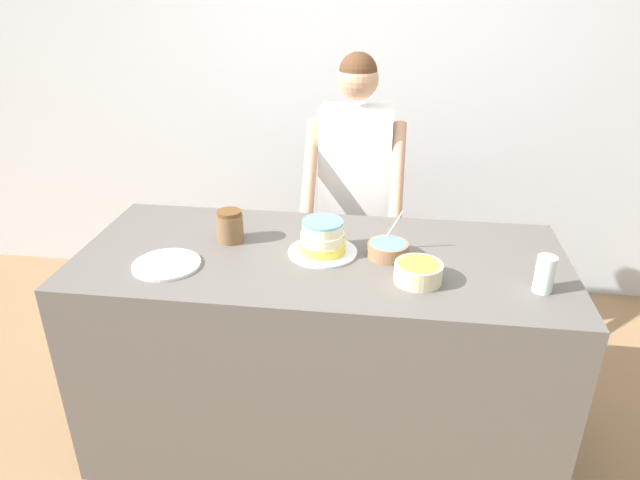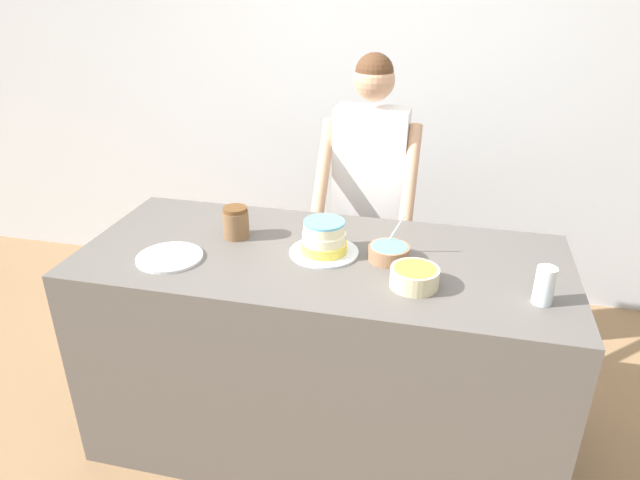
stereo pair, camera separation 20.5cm
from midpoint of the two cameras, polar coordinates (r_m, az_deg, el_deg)
wall_back at (r=3.64m, az=7.58°, el=14.31°), size 10.00×0.05×2.60m
counter at (r=2.57m, az=2.50°, el=-10.98°), size 1.98×0.84×0.95m
person_baker at (r=2.93m, az=7.00°, el=5.60°), size 0.49×0.45×1.65m
cake at (r=2.30m, az=2.96°, el=-0.01°), size 0.28×0.28×0.14m
frosting_bowl_orange at (r=2.12m, az=12.19°, el=-3.65°), size 0.18×0.18×0.07m
frosting_bowl_blue at (r=2.29m, az=9.47°, el=-1.25°), size 0.17×0.17×0.18m
drinking_glass at (r=2.15m, az=24.14°, el=-4.25°), size 0.07×0.07×0.14m
ceramic_plate at (r=2.33m, az=-12.40°, el=-1.76°), size 0.27×0.27×0.01m
stoneware_jar at (r=2.45m, az=-6.06°, el=1.71°), size 0.11×0.11×0.14m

